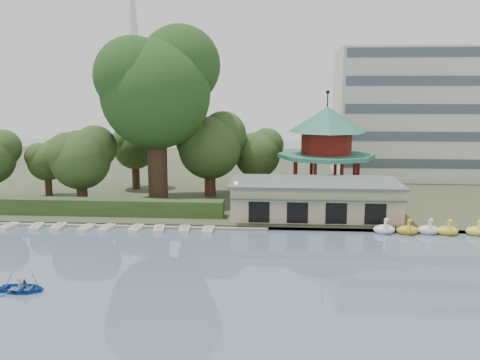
# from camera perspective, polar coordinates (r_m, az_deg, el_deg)

# --- Properties ---
(ground_plane) EXTENTS (220.00, 220.00, 0.00)m
(ground_plane) POSITION_cam_1_polar(r_m,az_deg,el_deg) (39.74, -4.94, -11.60)
(ground_plane) COLOR slate
(ground_plane) RESTS_ON ground
(shore) EXTENTS (220.00, 70.00, 0.40)m
(shore) POSITION_cam_1_polar(r_m,az_deg,el_deg) (89.83, 0.36, 0.73)
(shore) COLOR #424930
(shore) RESTS_ON ground
(embankment) EXTENTS (220.00, 0.60, 0.30)m
(embankment) POSITION_cam_1_polar(r_m,az_deg,el_deg) (56.00, -2.10, -4.99)
(embankment) COLOR gray
(embankment) RESTS_ON ground
(dock) EXTENTS (34.00, 1.60, 0.24)m
(dock) POSITION_cam_1_polar(r_m,az_deg,el_deg) (58.45, -13.93, -4.67)
(dock) COLOR gray
(dock) RESTS_ON ground
(boathouse) EXTENTS (18.60, 9.39, 3.90)m
(boathouse) POSITION_cam_1_polar(r_m,az_deg,el_deg) (59.82, 7.96, -1.93)
(boathouse) COLOR #CCB298
(boathouse) RESTS_ON shore
(pavilion) EXTENTS (12.40, 12.40, 13.50)m
(pavilion) POSITION_cam_1_polar(r_m,az_deg,el_deg) (69.08, 9.21, 3.92)
(pavilion) COLOR #CCB298
(pavilion) RESTS_ON shore
(office_building) EXTENTS (38.00, 18.00, 20.00)m
(office_building) POSITION_cam_1_polar(r_m,az_deg,el_deg) (89.63, 21.68, 6.14)
(office_building) COLOR silver
(office_building) RESTS_ON shore
(broadcast_tower) EXTENTS (8.00, 8.00, 96.00)m
(broadcast_tower) POSITION_cam_1_polar(r_m,az_deg,el_deg) (183.94, -11.30, 15.80)
(broadcast_tower) COLOR silver
(broadcast_tower) RESTS_ON ground
(hedge) EXTENTS (30.00, 2.00, 1.80)m
(hedge) POSITION_cam_1_polar(r_m,az_deg,el_deg) (62.18, -15.66, -2.76)
(hedge) COLOR #314C21
(hedge) RESTS_ON shore
(lamp_post) EXTENTS (0.36, 0.36, 4.28)m
(lamp_post) POSITION_cam_1_polar(r_m,az_deg,el_deg) (56.78, -0.43, -1.47)
(lamp_post) COLOR black
(lamp_post) RESTS_ON shore
(big_tree) EXTENTS (14.71, 13.71, 21.75)m
(big_tree) POSITION_cam_1_polar(r_m,az_deg,el_deg) (66.39, -8.82, 10.03)
(big_tree) COLOR #3A281C
(big_tree) RESTS_ON shore
(small_trees) EXTENTS (39.91, 16.91, 11.04)m
(small_trees) POSITION_cam_1_polar(r_m,az_deg,el_deg) (70.31, -10.58, 3.15)
(small_trees) COLOR #3A281C
(small_trees) RESTS_ON shore
(swan_boats) EXTENTS (13.73, 2.09, 1.92)m
(swan_boats) POSITION_cam_1_polar(r_m,az_deg,el_deg) (57.43, 21.30, -5.04)
(swan_boats) COLOR white
(swan_boats) RESTS_ON ground
(moored_rowboats) EXTENTS (27.09, 2.75, 0.36)m
(moored_rowboats) POSITION_cam_1_polar(r_m,az_deg,el_deg) (57.82, -16.25, -4.88)
(moored_rowboats) COLOR silver
(moored_rowboats) RESTS_ON ground
(rowboat_with_passengers) EXTENTS (4.70, 3.41, 2.01)m
(rowboat_with_passengers) POSITION_cam_1_polar(r_m,az_deg,el_deg) (42.20, -22.22, -10.33)
(rowboat_with_passengers) COLOR #1D56B1
(rowboat_with_passengers) RESTS_ON ground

